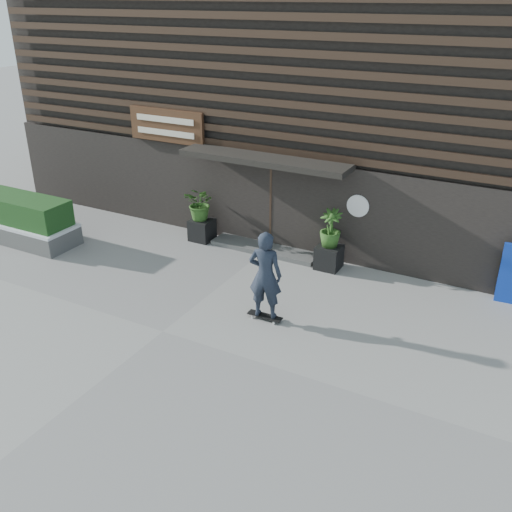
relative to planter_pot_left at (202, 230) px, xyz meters
The scene contains 11 objects.
ground 4.80m from the planter_pot_left, 66.64° to the right, with size 80.00×80.00×0.00m, color gray.
entrance_step 1.93m from the planter_pot_left, ahead, with size 3.00×0.80×0.12m, color #474745.
planter_pot_left is the anchor object (origin of this frame).
bamboo_left 0.78m from the planter_pot_left, ahead, with size 0.86×0.75×0.96m, color #2D591E.
planter_pot_right 3.80m from the planter_pot_left, ahead, with size 0.60×0.60×0.60m, color black.
bamboo_right 3.88m from the planter_pot_left, ahead, with size 0.54×0.54×0.96m, color #2D591E.
raised_bed 5.11m from the planter_pot_left, 152.34° to the right, with size 3.50×1.20×0.50m, color #4A4B48.
snow_layer 5.12m from the planter_pot_left, 152.34° to the right, with size 3.50×1.20×0.08m, color white.
hedge 5.15m from the planter_pot_left, 152.34° to the right, with size 3.30×1.00×0.70m, color #173D16.
building 6.94m from the planter_pot_left, 71.14° to the left, with size 18.00×11.00×8.00m.
skateboarder 4.68m from the planter_pot_left, 40.08° to the right, with size 0.78×0.59×2.02m.
Camera 1 is at (6.40, -7.84, 6.37)m, focal length 39.84 mm.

